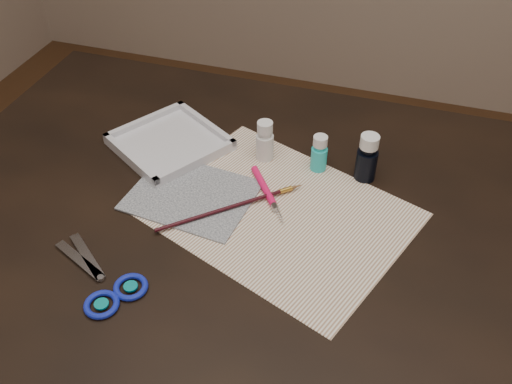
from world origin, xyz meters
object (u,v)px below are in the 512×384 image
(scissors, at_px, (90,274))
(palette_tray, at_px, (170,142))
(paint_bottle_cyan, at_px, (319,153))
(canvas, at_px, (192,195))
(paint_bottle_white, at_px, (265,141))
(paper, at_px, (278,212))
(paint_bottle_navy, at_px, (367,158))

(scissors, bearing_deg, palette_tray, -62.68)
(paint_bottle_cyan, bearing_deg, canvas, -143.65)
(canvas, xyz_separation_m, scissors, (-0.08, -0.23, 0.00))
(paint_bottle_cyan, relative_size, palette_tray, 0.39)
(paint_bottle_white, height_order, paint_bottle_cyan, paint_bottle_white)
(paper, bearing_deg, paint_bottle_cyan, 74.30)
(paint_bottle_navy, bearing_deg, paint_bottle_white, 179.69)
(paint_bottle_cyan, height_order, palette_tray, paint_bottle_cyan)
(canvas, height_order, paint_bottle_white, paint_bottle_white)
(paper, distance_m, palette_tray, 0.30)
(scissors, xyz_separation_m, palette_tray, (-0.02, 0.36, 0.01))
(paint_bottle_navy, distance_m, scissors, 0.54)
(paint_bottle_white, bearing_deg, canvas, -121.95)
(paint_bottle_white, height_order, paint_bottle_navy, paint_bottle_navy)
(paint_bottle_white, xyz_separation_m, scissors, (-0.18, -0.38, -0.04))
(paper, xyz_separation_m, scissors, (-0.25, -0.24, 0.00))
(paper, xyz_separation_m, palette_tray, (-0.27, 0.13, 0.01))
(palette_tray, bearing_deg, scissors, -86.62)
(paint_bottle_white, relative_size, palette_tray, 0.44)
(canvas, bearing_deg, paint_bottle_navy, 27.08)
(paper, bearing_deg, paint_bottle_navy, 47.80)
(paint_bottle_white, bearing_deg, paint_bottle_navy, -0.31)
(paint_bottle_navy, height_order, palette_tray, paint_bottle_navy)
(canvas, relative_size, paint_bottle_navy, 2.27)
(paint_bottle_white, distance_m, paint_bottle_cyan, 0.11)
(paint_bottle_cyan, bearing_deg, scissors, -127.12)
(canvas, xyz_separation_m, paint_bottle_white, (0.10, 0.15, 0.04))
(paint_bottle_navy, relative_size, scissors, 0.46)
(paint_bottle_cyan, bearing_deg, paper, -105.70)
(canvas, relative_size, palette_tray, 1.13)
(paint_bottle_cyan, bearing_deg, palette_tray, -176.14)
(canvas, height_order, paint_bottle_cyan, paint_bottle_cyan)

